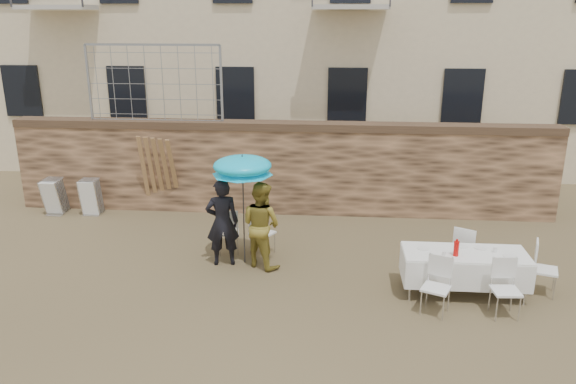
# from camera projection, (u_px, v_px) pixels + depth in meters

# --- Properties ---
(ground) EXTENTS (80.00, 80.00, 0.00)m
(ground) POSITION_uv_depth(u_px,v_px,m) (253.00, 313.00, 9.19)
(ground) COLOR brown
(ground) RESTS_ON ground
(stone_wall) EXTENTS (13.00, 0.50, 2.20)m
(stone_wall) POSITION_uv_depth(u_px,v_px,m) (281.00, 168.00, 13.60)
(stone_wall) COLOR brown
(stone_wall) RESTS_ON ground
(chain_link_fence) EXTENTS (3.20, 0.06, 1.80)m
(chain_link_fence) POSITION_uv_depth(u_px,v_px,m) (155.00, 84.00, 13.23)
(chain_link_fence) COLOR gray
(chain_link_fence) RESTS_ON stone_wall
(man_suit) EXTENTS (0.70, 0.54, 1.73)m
(man_suit) POSITION_uv_depth(u_px,v_px,m) (222.00, 222.00, 10.75)
(man_suit) COLOR black
(man_suit) RESTS_ON ground
(woman_dress) EXTENTS (1.04, 0.99, 1.69)m
(woman_dress) POSITION_uv_depth(u_px,v_px,m) (261.00, 224.00, 10.70)
(woman_dress) COLOR gold
(woman_dress) RESTS_ON ground
(umbrella) EXTENTS (1.15, 1.15, 2.02)m
(umbrella) POSITION_uv_depth(u_px,v_px,m) (242.00, 169.00, 10.50)
(umbrella) COLOR #3F3F44
(umbrella) RESTS_ON ground
(couple_chair_left) EXTENTS (0.57, 0.57, 0.96)m
(couple_chair_left) POSITION_uv_depth(u_px,v_px,m) (228.00, 231.00, 11.39)
(couple_chair_left) COLOR white
(couple_chair_left) RESTS_ON ground
(couple_chair_right) EXTENTS (0.65, 0.65, 0.96)m
(couple_chair_right) POSITION_uv_depth(u_px,v_px,m) (262.00, 232.00, 11.33)
(couple_chair_right) COLOR white
(couple_chair_right) RESTS_ON ground
(banquet_table) EXTENTS (2.10, 0.85, 0.78)m
(banquet_table) POSITION_uv_depth(u_px,v_px,m) (465.00, 255.00, 9.63)
(banquet_table) COLOR white
(banquet_table) RESTS_ON ground
(soda_bottle) EXTENTS (0.09, 0.09, 0.26)m
(soda_bottle) POSITION_uv_depth(u_px,v_px,m) (456.00, 249.00, 9.45)
(soda_bottle) COLOR red
(soda_bottle) RESTS_ON banquet_table
(table_chair_front_left) EXTENTS (0.63, 0.63, 0.96)m
(table_chair_front_left) POSITION_uv_depth(u_px,v_px,m) (436.00, 287.00, 9.04)
(table_chair_front_left) COLOR white
(table_chair_front_left) RESTS_ON ground
(table_chair_front_right) EXTENTS (0.52, 0.52, 0.96)m
(table_chair_front_right) POSITION_uv_depth(u_px,v_px,m) (506.00, 289.00, 8.96)
(table_chair_front_right) COLOR white
(table_chair_front_right) RESTS_ON ground
(table_chair_back) EXTENTS (0.65, 0.65, 0.96)m
(table_chair_back) POSITION_uv_depth(u_px,v_px,m) (466.00, 250.00, 10.45)
(table_chair_back) COLOR white
(table_chair_back) RESTS_ON ground
(table_chair_side) EXTENTS (0.60, 0.60, 0.96)m
(table_chair_side) POSITION_uv_depth(u_px,v_px,m) (545.00, 269.00, 9.69)
(table_chair_side) COLOR white
(table_chair_side) RESTS_ON ground
(chair_stack_left) EXTENTS (0.46, 0.55, 0.92)m
(chair_stack_left) POSITION_uv_depth(u_px,v_px,m) (58.00, 194.00, 13.80)
(chair_stack_left) COLOR white
(chair_stack_left) RESTS_ON ground
(chair_stack_right) EXTENTS (0.46, 0.47, 0.92)m
(chair_stack_right) POSITION_uv_depth(u_px,v_px,m) (94.00, 194.00, 13.73)
(chair_stack_right) COLOR white
(chair_stack_right) RESTS_ON ground
(wood_planks) EXTENTS (0.70, 0.20, 2.00)m
(wood_planks) POSITION_uv_depth(u_px,v_px,m) (157.00, 174.00, 13.50)
(wood_planks) COLOR #A37749
(wood_planks) RESTS_ON ground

